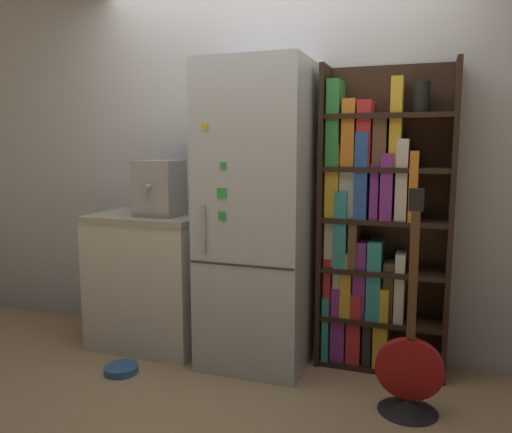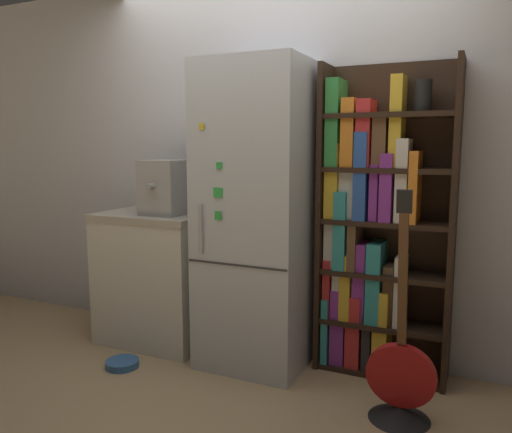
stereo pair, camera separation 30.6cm
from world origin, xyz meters
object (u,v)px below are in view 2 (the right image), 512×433
object	(u,v)px
bookshelf	(372,230)
guitar	(400,388)
pet_bowl	(122,363)
refrigerator	(258,217)
espresso_machine	(165,187)

from	to	relation	value
bookshelf	guitar	bearing A→B (deg)	-62.38
guitar	pet_bowl	size ratio (longest dim) A/B	5.70
refrigerator	bookshelf	bearing A→B (deg)	14.87
bookshelf	pet_bowl	world-z (taller)	bookshelf
espresso_machine	guitar	size ratio (longest dim) A/B	0.31
refrigerator	espresso_machine	xyz separation A→B (m)	(-0.70, -0.02, 0.16)
refrigerator	pet_bowl	bearing A→B (deg)	-148.13
espresso_machine	pet_bowl	bearing A→B (deg)	-96.19
refrigerator	guitar	bearing A→B (deg)	-19.81
espresso_machine	guitar	bearing A→B (deg)	-11.29
bookshelf	espresso_machine	bearing A→B (deg)	-171.77
espresso_machine	bookshelf	bearing A→B (deg)	8.23
bookshelf	espresso_machine	world-z (taller)	bookshelf
refrigerator	pet_bowl	size ratio (longest dim) A/B	9.07
refrigerator	pet_bowl	world-z (taller)	refrigerator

